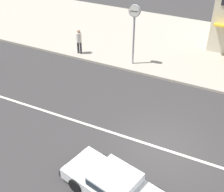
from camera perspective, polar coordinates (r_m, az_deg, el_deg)
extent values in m
plane|color=#383535|center=(13.97, 8.98, -9.44)|extent=(160.00, 160.00, 0.00)
cube|color=silver|center=(13.96, 8.99, -9.44)|extent=(50.40, 0.14, 0.01)
cube|color=#ADA393|center=(22.57, 17.48, 8.02)|extent=(68.00, 10.00, 0.15)
cube|color=white|center=(11.84, 0.76, -16.51)|extent=(4.43, 2.54, 0.48)
cube|color=white|center=(11.51, 0.57, -14.98)|extent=(1.86, 1.78, 0.42)
cube|color=#28333D|center=(11.51, 0.57, -14.98)|extent=(1.80, 1.79, 0.27)
cube|color=black|center=(12.89, -6.86, -12.00)|extent=(0.48, 1.57, 0.28)
cube|color=white|center=(12.47, -8.70, -12.84)|extent=(0.13, 0.25, 0.14)
cube|color=white|center=(12.99, -5.04, -10.06)|extent=(0.13, 0.25, 0.14)
cylinder|color=black|center=(12.13, -6.58, -15.91)|extent=(0.63, 0.35, 0.60)
cylinder|color=black|center=(12.85, -1.67, -11.88)|extent=(0.63, 0.35, 0.60)
cylinder|color=#9E9EA3|center=(19.08, 3.95, 9.98)|extent=(0.12, 0.12, 3.04)
cylinder|color=#9E9EA3|center=(18.38, 4.18, 15.28)|extent=(0.70, 0.18, 0.70)
cylinder|color=white|center=(18.29, 4.07, 15.19)|extent=(0.61, 0.02, 0.61)
cylinder|color=white|center=(18.46, 4.30, 15.36)|extent=(0.61, 0.02, 0.61)
cube|color=black|center=(18.28, 4.05, 15.18)|extent=(0.31, 0.01, 0.04)
cube|color=black|center=(18.28, 4.05, 15.18)|extent=(0.50, 0.01, 0.06)
cylinder|color=#333338|center=(20.94, -6.21, 8.86)|extent=(0.14, 0.14, 0.83)
cylinder|color=#333338|center=(20.84, -5.73, 8.76)|extent=(0.14, 0.14, 0.83)
cylinder|color=silver|center=(20.58, -6.09, 10.63)|extent=(0.34, 0.34, 0.62)
sphere|color=tan|center=(20.42, -6.16, 11.71)|extent=(0.22, 0.22, 0.22)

